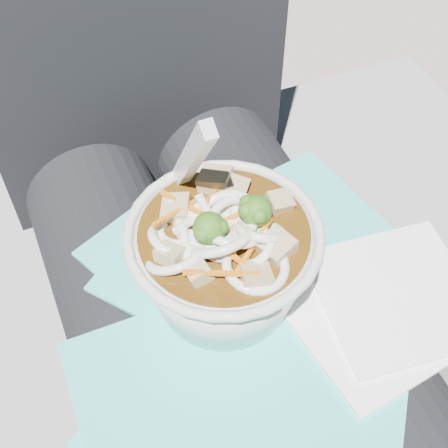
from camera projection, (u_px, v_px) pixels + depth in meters
name	position (u px, v px, depth m)	size (l,w,h in m)	color
stone_ledge	(188.00, 341.00, 0.96)	(1.00, 0.50, 0.44)	slate
lap	(228.00, 323.00, 0.64)	(0.31, 0.48, 0.15)	black
person_body	(194.00, 240.00, 0.67)	(0.34, 0.94, 0.98)	black
plastic_bag	(231.00, 325.00, 0.54)	(0.35, 0.41, 0.01)	#2FC4BB
napkins	(384.00, 310.00, 0.54)	(0.18, 0.16, 0.01)	white
udon_bowl	(223.00, 256.00, 0.51)	(0.20, 0.20, 0.20)	silver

